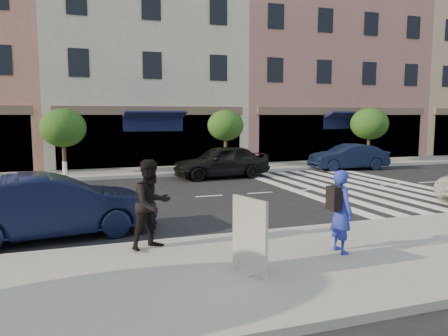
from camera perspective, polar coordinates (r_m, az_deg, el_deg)
ground at (r=12.12m, az=3.69°, el=-6.98°), size 120.00×120.00×0.00m
sidewalk_near at (r=8.90m, az=13.26°, el=-11.85°), size 60.00×4.50×0.15m
sidewalk_far at (r=22.49m, az=-7.19°, el=-0.36°), size 60.00×3.00×0.15m
building_centre at (r=28.26m, az=-10.95°, el=12.07°), size 11.00×9.00×11.00m
building_east_mid at (r=32.34m, az=11.16°, el=13.18°), size 13.00×9.00×13.00m
building_east_far at (r=40.01m, az=27.10°, el=10.61°), size 12.00×9.00×12.00m
street_tree_wb at (r=21.66m, az=-20.28°, el=4.91°), size 2.10×2.10×3.06m
street_tree_c at (r=22.93m, az=0.21°, el=5.55°), size 1.90×1.90×3.04m
street_tree_ea at (r=27.26m, az=18.46°, el=5.49°), size 2.20×2.20×3.19m
photographer at (r=9.11m, az=15.06°, el=-5.49°), size 0.40×0.61×1.68m
walker at (r=9.15m, az=-9.43°, el=-4.70°), size 1.12×1.03×1.86m
poster_board at (r=7.69m, az=3.40°, el=-9.00°), size 0.39×0.86×1.35m
car_near_mid at (r=11.14m, az=-21.51°, el=-4.67°), size 4.81×2.23×1.53m
car_far_mid at (r=20.34m, az=-0.36°, el=0.86°), size 4.59×2.12×1.52m
car_far_right at (r=24.28m, az=15.94°, el=1.41°), size 4.29×1.87×1.37m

